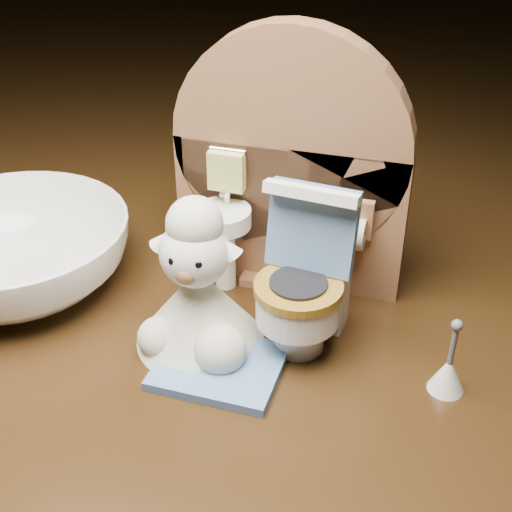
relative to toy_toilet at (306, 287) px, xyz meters
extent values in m
cube|color=#382410|center=(-0.02, -0.01, -0.08)|extent=(2.50, 2.50, 0.10)
cube|color=brown|center=(-0.02, 0.05, 0.01)|extent=(0.13, 0.02, 0.09)
cylinder|color=brown|center=(-0.02, 0.05, 0.05)|extent=(0.13, 0.02, 0.13)
cube|color=brown|center=(-0.02, 0.05, -0.03)|extent=(0.05, 0.04, 0.01)
cylinder|color=white|center=(-0.05, 0.03, -0.01)|extent=(0.01, 0.01, 0.04)
cylinder|color=white|center=(-0.05, 0.03, 0.01)|extent=(0.03, 0.03, 0.01)
cylinder|color=silver|center=(-0.05, 0.04, 0.02)|extent=(0.00, 0.00, 0.01)
cube|color=#CCD16C|center=(-0.05, 0.04, 0.04)|extent=(0.02, 0.01, 0.02)
cube|color=brown|center=(0.01, 0.04, 0.02)|extent=(0.02, 0.01, 0.02)
cylinder|color=beige|center=(0.01, 0.04, 0.01)|extent=(0.02, 0.02, 0.02)
cylinder|color=white|center=(0.00, -0.01, -0.02)|extent=(0.03, 0.03, 0.02)
cylinder|color=white|center=(0.00, -0.01, 0.00)|extent=(0.04, 0.04, 0.02)
cylinder|color=olive|center=(0.00, -0.01, 0.01)|extent=(0.04, 0.04, 0.00)
cube|color=white|center=(0.00, 0.01, -0.01)|extent=(0.04, 0.02, 0.05)
cube|color=#5378AB|center=(0.00, 0.01, 0.03)|extent=(0.05, 0.02, 0.04)
cube|color=white|center=(0.00, 0.00, 0.05)|extent=(0.05, 0.01, 0.01)
cylinder|color=#A5C53B|center=(0.01, 0.01, 0.03)|extent=(0.01, 0.01, 0.01)
cube|color=#5378AB|center=(-0.03, -0.04, -0.03)|extent=(0.06, 0.05, 0.00)
cone|color=white|center=(0.07, -0.02, -0.02)|extent=(0.02, 0.02, 0.02)
cylinder|color=#59595B|center=(0.07, -0.02, -0.01)|extent=(0.00, 0.00, 0.02)
sphere|color=#59595B|center=(0.07, -0.02, 0.01)|extent=(0.01, 0.01, 0.01)
cone|color=beige|center=(-0.05, -0.02, -0.01)|extent=(0.07, 0.07, 0.04)
sphere|color=beige|center=(-0.03, -0.03, -0.02)|extent=(0.03, 0.03, 0.03)
sphere|color=beige|center=(-0.07, -0.03, -0.02)|extent=(0.02, 0.02, 0.02)
sphere|color=white|center=(-0.05, -0.02, 0.02)|extent=(0.03, 0.03, 0.03)
sphere|color=#967146|center=(-0.05, -0.03, 0.02)|extent=(0.01, 0.01, 0.01)
sphere|color=beige|center=(-0.05, -0.02, 0.04)|extent=(0.03, 0.03, 0.03)
cone|color=white|center=(-0.07, -0.02, 0.03)|extent=(0.02, 0.01, 0.02)
cone|color=white|center=(-0.04, -0.02, 0.03)|extent=(0.02, 0.01, 0.02)
sphere|color=black|center=(-0.06, -0.03, 0.03)|extent=(0.00, 0.00, 0.00)
sphere|color=black|center=(-0.04, -0.03, 0.03)|extent=(0.00, 0.00, 0.00)
imported|color=white|center=(-0.17, 0.00, -0.01)|extent=(0.13, 0.13, 0.04)
camera|label=1|loc=(0.06, -0.29, 0.21)|focal=50.00mm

